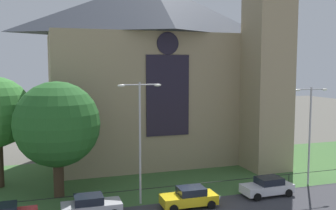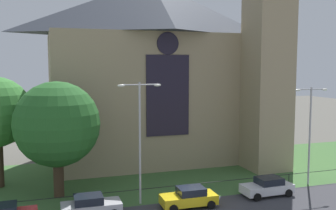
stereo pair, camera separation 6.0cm
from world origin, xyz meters
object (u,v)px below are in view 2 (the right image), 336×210
(streetlamp_near, at_px, (140,129))
(parked_car_yellow, at_px, (189,197))
(parked_car_white, at_px, (267,187))
(streetlamp_far, at_px, (310,124))
(tree_left_near, at_px, (57,124))
(church_building, at_px, (159,69))
(parked_car_silver, at_px, (91,206))

(streetlamp_near, bearing_deg, parked_car_yellow, -28.55)
(streetlamp_near, xyz_separation_m, parked_car_white, (10.40, -1.37, -5.14))
(streetlamp_near, bearing_deg, streetlamp_far, -0.00)
(streetlamp_near, distance_m, parked_car_yellow, 6.39)
(parked_car_yellow, bearing_deg, tree_left_near, -29.65)
(tree_left_near, xyz_separation_m, parked_car_yellow, (9.25, -5.49, -5.20))
(tree_left_near, xyz_separation_m, streetlamp_far, (21.37, -3.67, -0.41))
(tree_left_near, distance_m, parked_car_yellow, 11.94)
(parked_car_white, bearing_deg, streetlamp_near, -8.83)
(church_building, xyz_separation_m, parked_car_silver, (-9.55, -14.74, -9.53))
(tree_left_near, bearing_deg, streetlamp_near, -31.84)
(parked_car_silver, xyz_separation_m, parked_car_white, (14.35, -0.04, 0.00))
(parked_car_silver, bearing_deg, parked_car_white, 0.43)
(streetlamp_near, height_order, parked_car_silver, streetlamp_near)
(church_building, bearing_deg, parked_car_yellow, -98.45)
(streetlamp_near, xyz_separation_m, parked_car_silver, (-3.95, -1.33, -5.14))
(parked_car_silver, bearing_deg, streetlamp_far, 4.52)
(tree_left_near, relative_size, parked_car_white, 2.22)
(parked_car_white, bearing_deg, parked_car_silver, -1.49)
(church_building, xyz_separation_m, streetlamp_far, (9.86, -13.41, -4.73))
(church_building, relative_size, streetlamp_far, 2.96)
(streetlamp_far, height_order, parked_car_silver, streetlamp_far)
(parked_car_silver, height_order, parked_car_white, same)
(tree_left_near, bearing_deg, church_building, 40.25)
(church_building, relative_size, streetlamp_near, 2.76)
(church_building, relative_size, tree_left_near, 2.76)
(tree_left_near, distance_m, parked_car_silver, 7.48)
(church_building, xyz_separation_m, tree_left_near, (-11.51, -9.74, -4.32))
(parked_car_yellow, xyz_separation_m, parked_car_white, (7.06, 0.44, 0.00))
(parked_car_white, bearing_deg, parked_car_yellow, 2.27)
(streetlamp_near, bearing_deg, tree_left_near, 148.16)
(parked_car_white, bearing_deg, church_building, -73.32)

